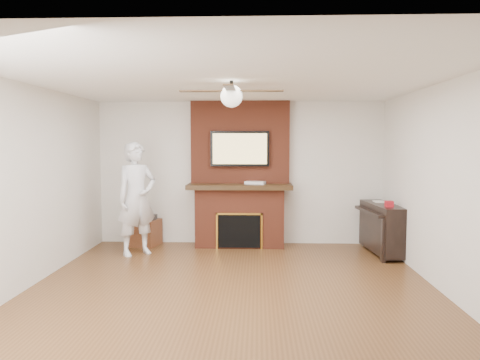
{
  "coord_description": "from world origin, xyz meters",
  "views": [
    {
      "loc": [
        0.31,
        -5.48,
        1.78
      ],
      "look_at": [
        0.06,
        0.9,
        1.27
      ],
      "focal_mm": 35.0,
      "sensor_mm": 36.0,
      "label": 1
    }
  ],
  "objects_px": {
    "side_table": "(145,231)",
    "fireplace": "(240,188)",
    "person": "(137,199)",
    "piano": "(382,227)"
  },
  "relations": [
    {
      "from": "fireplace",
      "to": "person",
      "type": "bearing_deg",
      "value": -155.21
    },
    {
      "from": "person",
      "to": "piano",
      "type": "relative_size",
      "value": 1.42
    },
    {
      "from": "piano",
      "to": "side_table",
      "type": "bearing_deg",
      "value": 167.28
    },
    {
      "from": "person",
      "to": "piano",
      "type": "xyz_separation_m",
      "value": [
        3.91,
        0.19,
        -0.47
      ]
    },
    {
      "from": "person",
      "to": "piano",
      "type": "distance_m",
      "value": 3.94
    },
    {
      "from": "side_table",
      "to": "fireplace",
      "type": "bearing_deg",
      "value": 15.49
    },
    {
      "from": "person",
      "to": "side_table",
      "type": "height_order",
      "value": "person"
    },
    {
      "from": "person",
      "to": "piano",
      "type": "height_order",
      "value": "person"
    },
    {
      "from": "person",
      "to": "side_table",
      "type": "distance_m",
      "value": 0.94
    },
    {
      "from": "side_table",
      "to": "piano",
      "type": "distance_m",
      "value": 3.99
    }
  ]
}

